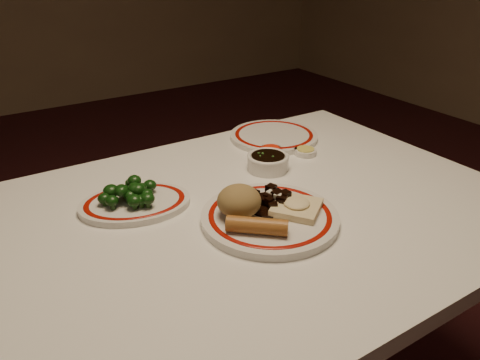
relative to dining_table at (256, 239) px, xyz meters
name	(u,v)px	position (x,y,z in m)	size (l,w,h in m)	color
dining_table	(256,239)	(0.00, 0.00, 0.00)	(1.20, 0.90, 0.75)	white
main_plate	(270,217)	(-0.02, -0.07, 0.10)	(0.37, 0.37, 0.02)	silver
rice_mound	(239,201)	(-0.07, -0.04, 0.14)	(0.09, 0.09, 0.07)	olive
spring_roll	(257,226)	(-0.08, -0.12, 0.13)	(0.03, 0.03, 0.12)	#9D6126
fried_wonton	(297,206)	(0.04, -0.09, 0.12)	(0.14, 0.14, 0.03)	beige
stirfry_heap	(274,200)	(0.02, -0.04, 0.12)	(0.11, 0.11, 0.03)	black
broccoli_plate	(135,203)	(-0.24, 0.15, 0.10)	(0.29, 0.27, 0.02)	silver
broccoli_pile	(131,192)	(-0.24, 0.15, 0.13)	(0.14, 0.12, 0.05)	#23471C
soy_bowl	(268,163)	(0.13, 0.14, 0.11)	(0.11, 0.11, 0.04)	silver
sweet_sour_dish	(271,150)	(0.21, 0.23, 0.10)	(0.06, 0.06, 0.02)	silver
mustard_dish	(305,152)	(0.28, 0.17, 0.10)	(0.06, 0.06, 0.02)	silver
far_plate	(274,136)	(0.28, 0.32, 0.10)	(0.33, 0.33, 0.02)	silver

